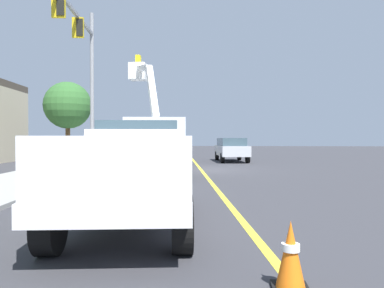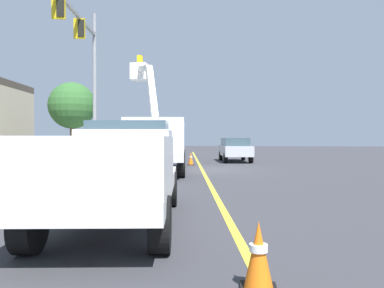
# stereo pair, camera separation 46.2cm
# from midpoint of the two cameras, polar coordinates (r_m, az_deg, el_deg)

# --- Properties ---
(ground) EXTENTS (120.00, 120.00, 0.00)m
(ground) POSITION_cam_midpoint_polar(r_m,az_deg,el_deg) (19.18, 0.74, -4.09)
(ground) COLOR #38383D
(sidewalk_far_side) EXTENTS (59.91, 12.04, 0.12)m
(sidewalk_far_side) POSITION_cam_midpoint_polar(r_m,az_deg,el_deg) (20.08, -20.13, -3.75)
(sidewalk_far_side) COLOR #9E9E99
(sidewalk_far_side) RESTS_ON ground
(lane_centre_stripe) EXTENTS (49.52, 7.22, 0.01)m
(lane_centre_stripe) POSITION_cam_midpoint_polar(r_m,az_deg,el_deg) (19.18, 0.74, -4.08)
(lane_centre_stripe) COLOR yellow
(lane_centre_stripe) RESTS_ON ground
(utility_bucket_truck) EXTENTS (8.47, 3.74, 6.22)m
(utility_bucket_truck) POSITION_cam_midpoint_polar(r_m,az_deg,el_deg) (18.38, -6.03, 0.67)
(utility_bucket_truck) COLOR white
(utility_bucket_truck) RESTS_ON ground
(service_pickup_truck) EXTENTS (5.84, 2.87, 2.06)m
(service_pickup_truck) POSITION_cam_midpoint_polar(r_m,az_deg,el_deg) (7.16, -11.27, -3.52)
(service_pickup_truck) COLOR white
(service_pickup_truck) RESTS_ON ground
(passing_minivan) EXTENTS (5.02, 2.56, 1.69)m
(passing_minivan) POSITION_cam_midpoint_polar(r_m,az_deg,el_deg) (26.30, 5.67, -0.62)
(passing_minivan) COLOR silver
(passing_minivan) RESTS_ON ground
(traffic_cone_leading) EXTENTS (0.40, 0.40, 0.77)m
(traffic_cone_leading) POSITION_cam_midpoint_polar(r_m,az_deg,el_deg) (4.24, 12.05, -16.82)
(traffic_cone_leading) COLOR black
(traffic_cone_leading) RESTS_ON ground
(traffic_cone_mid_front) EXTENTS (0.40, 0.40, 0.81)m
(traffic_cone_mid_front) POSITION_cam_midpoint_polar(r_m,az_deg,el_deg) (22.65, -1.16, -2.31)
(traffic_cone_mid_front) COLOR black
(traffic_cone_mid_front) RESTS_ON ground
(traffic_signal_mast) EXTENTS (7.50, 1.24, 8.87)m
(traffic_signal_mast) POSITION_cam_midpoint_polar(r_m,az_deg,el_deg) (20.26, -17.35, 12.94)
(traffic_signal_mast) COLOR gray
(traffic_signal_mast) RESTS_ON ground
(street_tree_right) EXTENTS (3.31, 3.31, 5.66)m
(street_tree_right) POSITION_cam_midpoint_polar(r_m,az_deg,el_deg) (27.38, -19.35, 5.70)
(street_tree_right) COLOR brown
(street_tree_right) RESTS_ON ground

